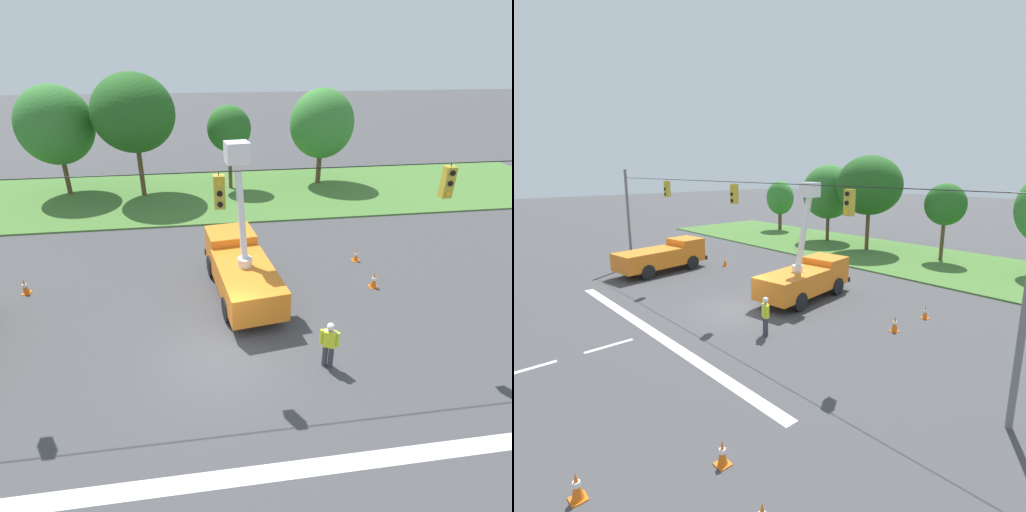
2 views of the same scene
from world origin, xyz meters
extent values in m
plane|color=#424244|center=(0.00, 0.00, 0.00)|extent=(200.00, 200.00, 0.00)
cube|color=#477533|center=(0.00, 18.00, 0.05)|extent=(56.00, 12.00, 0.10)
cube|color=silver|center=(0.00, -4.52, 0.00)|extent=(17.60, 0.50, 0.01)
cylinder|color=black|center=(0.00, 0.00, 6.60)|extent=(26.00, 0.03, 0.03)
cylinder|color=black|center=(0.14, 0.00, 6.55)|extent=(0.02, 0.02, 0.10)
cube|color=gold|center=(0.14, 0.00, 6.02)|extent=(0.32, 0.28, 0.96)
cylinder|color=yellow|center=(0.14, -0.16, 6.34)|extent=(0.16, 0.05, 0.16)
cylinder|color=black|center=(0.14, -0.16, 6.02)|extent=(0.16, 0.05, 0.16)
cylinder|color=black|center=(0.14, -0.16, 5.70)|extent=(0.16, 0.05, 0.16)
cylinder|color=black|center=(7.08, 0.00, 6.55)|extent=(0.02, 0.02, 0.10)
cube|color=gold|center=(7.08, 0.00, 6.02)|extent=(0.32, 0.28, 0.96)
cylinder|color=black|center=(7.08, -0.16, 6.34)|extent=(0.16, 0.05, 0.16)
cylinder|color=black|center=(7.08, -0.16, 6.02)|extent=(0.16, 0.05, 0.16)
cylinder|color=yellow|center=(7.08, -0.16, 5.70)|extent=(0.16, 0.05, 0.16)
cylinder|color=brown|center=(-10.12, 19.35, 1.40)|extent=(0.34, 0.34, 2.79)
ellipsoid|color=#33752D|center=(-10.12, 19.35, 4.99)|extent=(5.18, 5.31, 5.34)
cylinder|color=brown|center=(-4.62, 18.29, 1.73)|extent=(0.34, 0.34, 3.46)
ellipsoid|color=#235B1E|center=(-4.62, 18.29, 5.83)|extent=(5.58, 6.01, 5.17)
cylinder|color=brown|center=(1.86, 19.08, 1.59)|extent=(0.29, 0.29, 3.17)
ellipsoid|color=#286623|center=(1.86, 19.08, 4.53)|extent=(3.20, 2.74, 3.26)
cylinder|color=brown|center=(8.97, 19.63, 1.28)|extent=(0.39, 0.39, 2.56)
ellipsoid|color=#387F33|center=(8.97, 19.63, 4.63)|extent=(4.89, 4.42, 5.12)
cube|color=orange|center=(1.25, 3.08, 1.11)|extent=(2.79, 4.65, 1.21)
cube|color=orange|center=(0.83, 6.19, 1.29)|extent=(2.37, 2.15, 1.58)
cube|color=#1E2838|center=(0.74, 6.84, 1.57)|extent=(1.89, 0.35, 0.71)
cube|color=black|center=(0.69, 7.20, 0.65)|extent=(2.22, 0.46, 0.30)
cylinder|color=black|center=(-0.15, 5.80, 0.50)|extent=(0.41, 1.03, 1.00)
cylinder|color=black|center=(1.88, 6.08, 0.50)|extent=(0.41, 1.03, 1.00)
cylinder|color=black|center=(0.34, 2.17, 0.50)|extent=(0.41, 1.03, 1.00)
cylinder|color=black|center=(2.37, 2.44, 0.50)|extent=(0.41, 1.03, 1.00)
cylinder|color=silver|center=(1.21, 3.39, 1.89)|extent=(0.60, 0.60, 0.36)
cube|color=white|center=(1.14, 3.90, 3.79)|extent=(0.41, 1.28, 4.21)
cube|color=white|center=(1.07, 4.42, 6.12)|extent=(1.00, 0.91, 0.80)
cylinder|color=#383842|center=(3.42, -0.88, 0.42)|extent=(0.18, 0.18, 0.85)
cylinder|color=#383842|center=(3.60, -0.97, 0.42)|extent=(0.18, 0.18, 0.85)
cube|color=#D8EA26|center=(3.51, -0.93, 1.15)|extent=(0.46, 0.39, 0.60)
cube|color=silver|center=(3.51, -0.93, 1.15)|extent=(0.41, 0.25, 0.62)
cylinder|color=#D8EA26|center=(3.26, -0.81, 1.18)|extent=(0.11, 0.11, 0.55)
cylinder|color=#D8EA26|center=(3.75, -1.04, 1.18)|extent=(0.11, 0.11, 0.55)
sphere|color=tan|center=(3.51, -0.93, 1.58)|extent=(0.22, 0.22, 0.22)
sphere|color=white|center=(3.51, -0.93, 1.64)|extent=(0.26, 0.26, 0.26)
cube|color=orange|center=(7.21, 6.29, 0.01)|extent=(0.36, 0.36, 0.03)
cone|color=orange|center=(7.21, 6.29, 0.33)|extent=(0.24, 0.24, 0.60)
cylinder|color=white|center=(7.21, 6.29, 0.36)|extent=(0.15, 0.15, 0.11)
cube|color=orange|center=(7.08, 3.72, 0.01)|extent=(0.36, 0.36, 0.03)
cone|color=orange|center=(7.08, 3.72, 0.38)|extent=(0.28, 0.28, 0.71)
cylinder|color=white|center=(7.08, 3.72, 0.42)|extent=(0.18, 0.18, 0.13)
cube|color=orange|center=(-8.34, 5.32, 0.01)|extent=(0.36, 0.36, 0.03)
cone|color=orange|center=(-8.34, 5.32, 0.38)|extent=(0.28, 0.28, 0.70)
cylinder|color=white|center=(-8.34, 5.32, 0.41)|extent=(0.17, 0.17, 0.13)
camera|label=1|loc=(-0.32, -10.90, 9.58)|focal=28.00mm
camera|label=2|loc=(15.98, -11.79, 7.20)|focal=28.00mm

